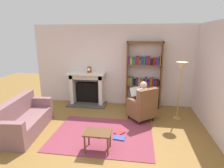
# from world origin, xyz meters

# --- Properties ---
(ground) EXTENTS (14.00, 14.00, 0.00)m
(ground) POSITION_xyz_m (0.00, 0.00, 0.00)
(ground) COLOR olive
(back_wall) EXTENTS (5.60, 0.10, 2.70)m
(back_wall) POSITION_xyz_m (0.00, 2.55, 1.35)
(back_wall) COLOR silver
(back_wall) RESTS_ON ground
(side_wall_right) EXTENTS (0.10, 5.20, 2.70)m
(side_wall_right) POSITION_xyz_m (2.65, 1.25, 1.35)
(side_wall_right) COLOR silver
(side_wall_right) RESTS_ON ground
(area_rug) EXTENTS (2.40, 1.80, 0.01)m
(area_rug) POSITION_xyz_m (0.00, 0.30, 0.01)
(area_rug) COLOR #863546
(area_rug) RESTS_ON ground
(fireplace) EXTENTS (1.32, 0.64, 1.15)m
(fireplace) POSITION_xyz_m (-0.93, 2.30, 0.60)
(fireplace) COLOR #4C4742
(fireplace) RESTS_ON ground
(mantel_clock) EXTENTS (0.14, 0.14, 0.20)m
(mantel_clock) POSITION_xyz_m (-0.81, 2.20, 1.24)
(mantel_clock) COLOR brown
(mantel_clock) RESTS_ON fireplace
(bookshelf) EXTENTS (1.14, 0.32, 2.17)m
(bookshelf) POSITION_xyz_m (0.98, 2.33, 1.02)
(bookshelf) COLOR brown
(bookshelf) RESTS_ON ground
(armchair_reading) EXTENTS (0.89, 0.88, 0.97)m
(armchair_reading) POSITION_xyz_m (0.97, 1.24, 0.42)
(armchair_reading) COLOR #331E14
(armchair_reading) RESTS_ON ground
(seated_reader) EXTENTS (0.57, 0.59, 1.14)m
(seated_reader) POSITION_xyz_m (0.90, 1.33, 0.62)
(seated_reader) COLOR silver
(seated_reader) RESTS_ON ground
(sofa_floral) EXTENTS (0.89, 1.76, 0.85)m
(sofa_floral) POSITION_xyz_m (-1.94, 0.16, 0.32)
(sofa_floral) COLOR #875E62
(sofa_floral) RESTS_ON ground
(side_table) EXTENTS (0.56, 0.39, 0.43)m
(side_table) POSITION_xyz_m (0.03, -0.33, 0.36)
(side_table) COLOR brown
(side_table) RESTS_ON ground
(scattered_books) EXTENTS (0.78, 0.50, 0.03)m
(scattered_books) POSITION_xyz_m (0.21, 0.27, 0.03)
(scattered_books) COLOR red
(scattered_books) RESTS_ON area_rug
(floor_lamp) EXTENTS (0.32, 0.32, 1.66)m
(floor_lamp) POSITION_xyz_m (1.96, 1.48, 1.40)
(floor_lamp) COLOR #B7933F
(floor_lamp) RESTS_ON ground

